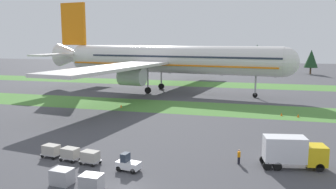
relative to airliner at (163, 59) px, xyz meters
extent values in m
cube|color=#4C8438|center=(14.13, -20.54, -9.04)|extent=(320.00, 14.25, 0.01)
cube|color=#4C8438|center=(14.13, 19.95, -9.04)|extent=(320.00, 14.25, 0.01)
cylinder|color=silver|center=(2.13, -0.29, -0.02)|extent=(59.34, 15.32, 7.36)
sphere|color=silver|center=(31.30, -4.31, -0.02)|extent=(7.21, 7.21, 7.21)
cone|color=silver|center=(-29.88, 4.11, 0.53)|extent=(10.91, 8.30, 6.99)
cube|color=orange|center=(2.13, -0.29, -1.31)|extent=(57.93, 15.27, 0.36)
cube|color=#283342|center=(5.69, -0.78, 0.90)|extent=(52.23, 14.41, 0.44)
cube|color=silver|center=(1.77, 23.41, -0.76)|extent=(14.63, 40.40, 0.66)
cylinder|color=#A3A3A8|center=(2.35, 17.35, -3.18)|extent=(6.24, 4.79, 4.05)
cube|color=silver|center=(-4.62, -23.01, -0.76)|extent=(14.63, 40.40, 0.66)
cylinder|color=#A3A3A8|center=(-2.43, -17.33, -3.18)|extent=(6.24, 4.79, 4.05)
cube|color=silver|center=(-27.89, 13.32, 1.08)|extent=(7.14, 14.94, 0.46)
cube|color=silver|center=(-30.45, -5.29, 1.08)|extent=(7.14, 14.94, 0.46)
cube|color=orange|center=(-29.17, 4.02, 9.91)|extent=(8.43, 1.93, 12.51)
cylinder|color=#A3A3A8|center=(24.89, -3.43, -4.78)|extent=(0.44, 0.44, 7.31)
cylinder|color=black|center=(24.89, -3.43, -8.44)|extent=(1.25, 0.58, 1.20)
cylinder|color=#A3A3A8|center=(-1.82, 4.71, -4.66)|extent=(0.44, 0.44, 7.06)
cylinder|color=black|center=(-1.82, 4.71, -8.19)|extent=(1.77, 0.82, 1.70)
cylinder|color=#A3A3A8|center=(-3.02, -4.04, -4.66)|extent=(0.44, 0.44, 7.06)
cylinder|color=black|center=(-3.02, -4.04, -8.19)|extent=(1.77, 0.82, 1.70)
cube|color=silver|center=(12.63, -57.85, -8.36)|extent=(2.78, 1.71, 0.77)
cube|color=#283342|center=(12.24, -57.78, -7.52)|extent=(0.87, 1.19, 0.90)
cylinder|color=black|center=(13.62, -57.45, -8.74)|extent=(0.62, 0.30, 0.60)
cylinder|color=black|center=(13.44, -58.54, -8.74)|extent=(0.62, 0.30, 0.60)
cylinder|color=black|center=(11.82, -57.15, -8.74)|extent=(0.62, 0.30, 0.60)
cylinder|color=black|center=(11.64, -58.24, -8.74)|extent=(0.62, 0.30, 0.60)
cube|color=#A3A3A8|center=(7.60, -57.01, -8.64)|extent=(2.42, 1.84, 0.10)
cube|color=#ADA89E|center=(7.60, -57.01, -8.04)|extent=(2.13, 1.62, 1.10)
cylinder|color=black|center=(8.54, -56.46, -8.84)|extent=(0.41, 0.18, 0.40)
cylinder|color=black|center=(8.31, -57.82, -8.84)|extent=(0.41, 0.18, 0.40)
cylinder|color=black|center=(6.89, -56.19, -8.84)|extent=(0.41, 0.18, 0.40)
cylinder|color=black|center=(6.66, -57.55, -8.84)|extent=(0.41, 0.18, 0.40)
cube|color=#A3A3A8|center=(4.74, -56.53, -8.64)|extent=(2.42, 1.84, 0.10)
cube|color=#ADA89E|center=(4.74, -56.53, -8.04)|extent=(2.13, 1.62, 1.10)
cylinder|color=black|center=(5.68, -55.99, -8.84)|extent=(0.41, 0.18, 0.40)
cylinder|color=black|center=(5.45, -57.35, -8.84)|extent=(0.41, 0.18, 0.40)
cylinder|color=black|center=(4.03, -55.71, -8.84)|extent=(0.41, 0.18, 0.40)
cylinder|color=black|center=(3.80, -57.07, -8.84)|extent=(0.41, 0.18, 0.40)
cube|color=#A3A3A8|center=(1.88, -56.05, -8.64)|extent=(2.42, 1.84, 0.10)
cube|color=#ADA89E|center=(1.88, -56.05, -8.04)|extent=(2.13, 1.62, 1.10)
cylinder|color=black|center=(2.82, -55.51, -8.84)|extent=(0.41, 0.18, 0.40)
cylinder|color=black|center=(2.59, -56.87, -8.84)|extent=(0.41, 0.18, 0.40)
cylinder|color=black|center=(1.17, -55.23, -8.84)|extent=(0.41, 0.18, 0.40)
cylinder|color=black|center=(0.94, -56.59, -8.84)|extent=(0.41, 0.18, 0.40)
cube|color=yellow|center=(32.37, -51.73, -7.46)|extent=(2.57, 2.65, 2.20)
cube|color=#283342|center=(33.41, -51.55, -7.02)|extent=(0.44, 2.05, 0.97)
cube|color=silver|center=(29.07, -52.32, -6.86)|extent=(4.83, 3.05, 2.80)
cylinder|color=black|center=(32.41, -50.71, -8.56)|extent=(1.00, 0.46, 0.96)
cylinder|color=black|center=(32.76, -52.68, -8.56)|extent=(1.00, 0.46, 0.96)
cylinder|color=black|center=(28.01, -51.49, -8.56)|extent=(1.00, 0.46, 0.96)
cylinder|color=black|center=(28.36, -53.46, -8.56)|extent=(1.00, 0.46, 0.96)
cylinder|color=black|center=(26.90, -51.69, -8.56)|extent=(1.00, 0.46, 0.96)
cylinder|color=black|center=(27.25, -53.66, -8.56)|extent=(1.00, 0.46, 0.96)
cylinder|color=black|center=(24.07, -52.55, -8.62)|extent=(0.18, 0.18, 0.85)
cylinder|color=black|center=(24.18, -52.36, -8.62)|extent=(0.18, 0.18, 0.85)
cylinder|color=orange|center=(24.12, -52.46, -7.88)|extent=(0.36, 0.36, 0.62)
sphere|color=tan|center=(24.12, -52.46, -7.42)|extent=(0.24, 0.24, 0.24)
cylinder|color=orange|center=(24.01, -52.66, -7.91)|extent=(0.10, 0.10, 0.58)
cylinder|color=orange|center=(24.23, -52.25, -7.91)|extent=(0.10, 0.10, 0.58)
cube|color=#A3A3A8|center=(7.55, -62.81, -8.26)|extent=(2.12, 1.75, 1.55)
cube|color=#A3A3A8|center=(11.10, -63.45, -8.24)|extent=(2.02, 1.62, 1.59)
cone|color=orange|center=(33.13, -24.51, -8.71)|extent=(0.44, 0.44, 0.66)
cone|color=orange|center=(-2.36, -24.10, -8.72)|extent=(0.44, 0.44, 0.64)
cone|color=orange|center=(30.22, -23.95, -8.75)|extent=(0.44, 0.44, 0.57)
cylinder|color=#4C3823|center=(-62.71, 65.24, -7.20)|extent=(0.70, 0.70, 3.69)
cone|color=#1E4223|center=(-62.71, 65.24, -2.36)|extent=(6.27, 6.27, 5.98)
cylinder|color=#4C3823|center=(-41.67, 67.79, -7.49)|extent=(0.70, 0.70, 3.10)
cone|color=#1E4223|center=(-41.67, 67.79, -1.91)|extent=(3.81, 3.81, 8.04)
cylinder|color=#4C3823|center=(-17.89, 66.59, -7.35)|extent=(0.70, 0.70, 3.38)
cone|color=#1E4223|center=(-17.89, 66.59, -1.92)|extent=(3.60, 3.60, 7.48)
cylinder|color=#4C3823|center=(3.95, 65.84, -7.28)|extent=(0.70, 0.70, 3.52)
cone|color=#1E4223|center=(3.95, 65.84, -1.53)|extent=(5.76, 5.76, 7.98)
cylinder|color=#4C3823|center=(23.89, 65.02, -7.12)|extent=(0.70, 0.70, 3.84)
cone|color=#1E4223|center=(23.89, 65.02, -0.94)|extent=(5.53, 5.53, 8.52)
cylinder|color=#4C3823|center=(45.97, 64.55, -7.63)|extent=(0.70, 0.70, 2.82)
cone|color=#1E4223|center=(45.97, 64.55, -2.53)|extent=(5.56, 5.56, 7.40)
camera|label=1|loc=(26.28, -91.79, 5.12)|focal=37.26mm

